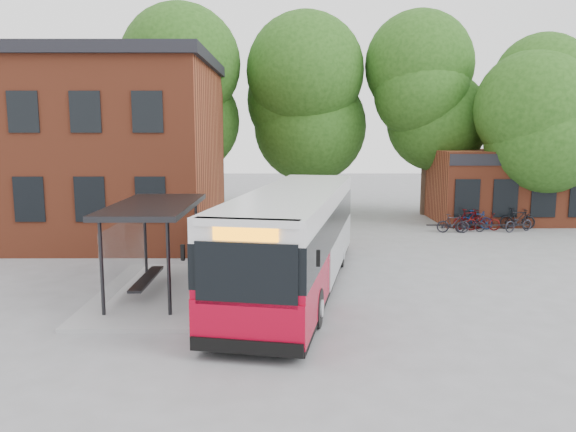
{
  "coord_description": "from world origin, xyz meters",
  "views": [
    {
      "loc": [
        -0.44,
        -18.03,
        5.05
      ],
      "look_at": [
        -0.38,
        2.17,
        2.0
      ],
      "focal_mm": 35.0,
      "sensor_mm": 36.0,
      "label": 1
    }
  ],
  "objects_px": {
    "bicycle_4": "(483,221)",
    "bicycle_6": "(518,223)",
    "bicycle_3": "(469,219)",
    "bicycle_2": "(470,224)",
    "bus_shelter": "(155,249)",
    "bicycle_5": "(476,220)",
    "bicycle_7": "(517,219)",
    "bicycle_1": "(453,224)",
    "city_bus": "(295,239)"
  },
  "relations": [
    {
      "from": "bus_shelter",
      "to": "bicycle_5",
      "type": "xyz_separation_m",
      "value": [
        13.96,
        11.77,
        -0.95
      ]
    },
    {
      "from": "bicycle_1",
      "to": "bicycle_6",
      "type": "xyz_separation_m",
      "value": [
        3.43,
        0.33,
        -0.01
      ]
    },
    {
      "from": "bicycle_2",
      "to": "bicycle_3",
      "type": "relative_size",
      "value": 0.89
    },
    {
      "from": "bicycle_1",
      "to": "bicycle_4",
      "type": "xyz_separation_m",
      "value": [
        1.75,
        0.7,
        -0.01
      ]
    },
    {
      "from": "bicycle_2",
      "to": "bicycle_5",
      "type": "bearing_deg",
      "value": -41.25
    },
    {
      "from": "city_bus",
      "to": "bicycle_2",
      "type": "xyz_separation_m",
      "value": [
        9.0,
        10.11,
        -1.18
      ]
    },
    {
      "from": "bicycle_3",
      "to": "bus_shelter",
      "type": "bearing_deg",
      "value": 114.74
    },
    {
      "from": "city_bus",
      "to": "bicycle_1",
      "type": "bearing_deg",
      "value": 61.57
    },
    {
      "from": "bicycle_6",
      "to": "bicycle_1",
      "type": "bearing_deg",
      "value": 71.02
    },
    {
      "from": "bicycle_1",
      "to": "bicycle_4",
      "type": "relative_size",
      "value": 0.89
    },
    {
      "from": "bicycle_4",
      "to": "bicycle_6",
      "type": "bearing_deg",
      "value": -101.57
    },
    {
      "from": "bus_shelter",
      "to": "bicycle_5",
      "type": "relative_size",
      "value": 4.23
    },
    {
      "from": "city_bus",
      "to": "bicycle_7",
      "type": "relative_size",
      "value": 6.91
    },
    {
      "from": "bicycle_5",
      "to": "bicycle_6",
      "type": "height_order",
      "value": "bicycle_5"
    },
    {
      "from": "bus_shelter",
      "to": "bicycle_1",
      "type": "relative_size",
      "value": 4.4
    },
    {
      "from": "bicycle_1",
      "to": "bicycle_6",
      "type": "distance_m",
      "value": 3.45
    },
    {
      "from": "city_bus",
      "to": "bicycle_7",
      "type": "xyz_separation_m",
      "value": [
        11.75,
        10.99,
        -1.06
      ]
    },
    {
      "from": "bicycle_3",
      "to": "bicycle_6",
      "type": "bearing_deg",
      "value": -121.16
    },
    {
      "from": "bus_shelter",
      "to": "bicycle_3",
      "type": "relative_size",
      "value": 3.88
    },
    {
      "from": "bicycle_6",
      "to": "bicycle_4",
      "type": "bearing_deg",
      "value": 53.0
    },
    {
      "from": "bicycle_3",
      "to": "bicycle_4",
      "type": "height_order",
      "value": "bicycle_3"
    },
    {
      "from": "bicycle_4",
      "to": "bicycle_3",
      "type": "bearing_deg",
      "value": 69.18
    },
    {
      "from": "bicycle_2",
      "to": "bicycle_5",
      "type": "xyz_separation_m",
      "value": [
        0.6,
        0.9,
        0.08
      ]
    },
    {
      "from": "bus_shelter",
      "to": "bicycle_4",
      "type": "height_order",
      "value": "bus_shelter"
    },
    {
      "from": "bicycle_4",
      "to": "bicycle_1",
      "type": "bearing_deg",
      "value": 112.93
    },
    {
      "from": "bicycle_4",
      "to": "bicycle_6",
      "type": "distance_m",
      "value": 1.73
    },
    {
      "from": "bus_shelter",
      "to": "bicycle_7",
      "type": "relative_size",
      "value": 3.83
    },
    {
      "from": "bicycle_1",
      "to": "bicycle_5",
      "type": "xyz_separation_m",
      "value": [
        1.53,
        1.09,
        0.02
      ]
    },
    {
      "from": "bicycle_3",
      "to": "bicycle_4",
      "type": "distance_m",
      "value": 0.7
    },
    {
      "from": "bicycle_1",
      "to": "bicycle_7",
      "type": "distance_m",
      "value": 3.83
    },
    {
      "from": "city_bus",
      "to": "bicycle_4",
      "type": "bearing_deg",
      "value": 57.96
    },
    {
      "from": "bicycle_6",
      "to": "bicycle_7",
      "type": "bearing_deg",
      "value": -42.78
    },
    {
      "from": "city_bus",
      "to": "bicycle_3",
      "type": "xyz_separation_m",
      "value": [
        9.18,
        10.88,
        -1.06
      ]
    },
    {
      "from": "bicycle_1",
      "to": "bicycle_5",
      "type": "height_order",
      "value": "bicycle_5"
    },
    {
      "from": "bicycle_3",
      "to": "bicycle_5",
      "type": "relative_size",
      "value": 1.09
    },
    {
      "from": "city_bus",
      "to": "bicycle_4",
      "type": "distance_m",
      "value": 14.51
    },
    {
      "from": "bicycle_2",
      "to": "bicycle_6",
      "type": "relative_size",
      "value": 0.91
    },
    {
      "from": "bicycle_1",
      "to": "bicycle_3",
      "type": "distance_m",
      "value": 1.46
    },
    {
      "from": "bicycle_6",
      "to": "city_bus",
      "type": "bearing_deg",
      "value": 107.24
    },
    {
      "from": "bicycle_5",
      "to": "bicycle_7",
      "type": "height_order",
      "value": "bicycle_7"
    },
    {
      "from": "bicycle_4",
      "to": "bicycle_7",
      "type": "height_order",
      "value": "bicycle_7"
    },
    {
      "from": "bicycle_2",
      "to": "bicycle_6",
      "type": "height_order",
      "value": "bicycle_6"
    },
    {
      "from": "bus_shelter",
      "to": "bicycle_5",
      "type": "height_order",
      "value": "bus_shelter"
    },
    {
      "from": "bicycle_3",
      "to": "city_bus",
      "type": "bearing_deg",
      "value": 123.88
    },
    {
      "from": "bus_shelter",
      "to": "bicycle_2",
      "type": "distance_m",
      "value": 17.25
    },
    {
      "from": "bicycle_3",
      "to": "bicycle_7",
      "type": "relative_size",
      "value": 0.99
    },
    {
      "from": "bicycle_3",
      "to": "bicycle_5",
      "type": "bearing_deg",
      "value": -89.82
    },
    {
      "from": "bicycle_3",
      "to": "bicycle_7",
      "type": "xyz_separation_m",
      "value": [
        2.57,
        0.1,
        0.01
      ]
    },
    {
      "from": "bicycle_2",
      "to": "bicycle_7",
      "type": "relative_size",
      "value": 0.88
    },
    {
      "from": "bicycle_7",
      "to": "bicycle_1",
      "type": "bearing_deg",
      "value": 110.13
    }
  ]
}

